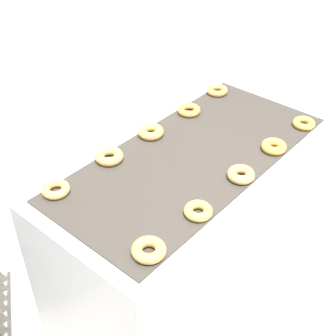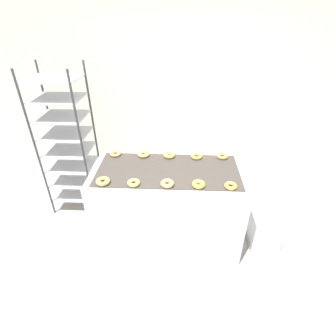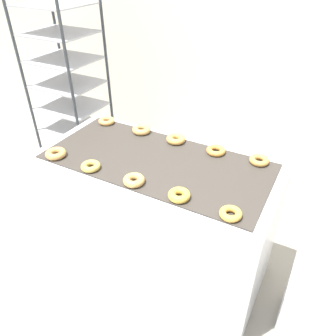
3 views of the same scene
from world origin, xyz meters
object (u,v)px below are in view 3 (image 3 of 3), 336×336
donut_far_left (141,130)px  donut_far_rightmost (259,160)px  donut_near_left (91,166)px  donut_far_center (176,139)px  donut_far_leftmost (107,121)px  donut_near_center (134,180)px  donut_near_leftmost (56,154)px  donut_far_right (216,151)px  donut_near_rightmost (231,214)px  fryer_machine (158,217)px  glaze_bin (310,307)px  baking_rack_cart (70,95)px  donut_near_right (179,195)px

donut_far_left → donut_far_rightmost: (0.84, 0.00, -0.00)m
donut_near_left → donut_far_center: (0.30, 0.53, 0.00)m
donut_far_rightmost → donut_far_leftmost: bearing=-180.0°
donut_near_center → donut_far_rightmost: bearing=43.7°
donut_near_leftmost → donut_far_right: (0.87, 0.51, -0.00)m
donut_near_rightmost → donut_far_leftmost: size_ratio=0.95×
fryer_machine → donut_far_center: 0.56m
glaze_bin → donut_far_left: 1.57m
donut_near_rightmost → donut_far_center: bearing=137.0°
fryer_machine → donut_near_leftmost: donut_near_leftmost is taller
baking_rack_cart → donut_near_rightmost: 2.01m
donut_near_right → donut_far_leftmost: bearing=148.5°
donut_near_center → donut_far_center: same height
baking_rack_cart → donut_far_rightmost: baking_rack_cart is taller
donut_far_right → donut_near_right: bearing=-90.5°
donut_far_leftmost → donut_far_left: bearing=-0.3°
donut_near_center → donut_far_rightmost: (0.56, 0.53, -0.00)m
donut_near_right → donut_far_right: bearing=89.5°
fryer_machine → donut_near_left: donut_near_left is taller
donut_far_rightmost → fryer_machine: bearing=-154.4°
donut_far_center → donut_far_right: 0.29m
baking_rack_cart → donut_far_left: baking_rack_cart is taller
donut_near_left → donut_far_rightmost: (0.86, 0.53, -0.00)m
donut_near_right → donut_far_rightmost: 0.60m
donut_far_right → donut_far_leftmost: bearing=179.0°
donut_near_leftmost → baking_rack_cart: bearing=127.8°
donut_far_leftmost → donut_near_left: bearing=-61.9°
donut_near_left → donut_near_center: 0.30m
donut_near_leftmost → donut_near_left: (0.28, -0.01, -0.00)m
fryer_machine → donut_near_center: donut_near_center is taller
baking_rack_cart → donut_near_right: 1.75m
donut_near_leftmost → donut_near_right: 0.86m
donut_near_left → donut_near_leftmost: bearing=178.7°
donut_near_center → donut_far_rightmost: size_ratio=1.02×
donut_near_center → donut_near_right: bearing=0.3°
donut_near_leftmost → donut_far_leftmost: size_ratio=1.08×
donut_far_leftmost → baking_rack_cart: bearing=153.6°
donut_near_left → donut_near_center: size_ratio=0.95×
donut_near_leftmost → glaze_bin: bearing=8.3°
baking_rack_cart → donut_far_center: baking_rack_cart is taller
donut_near_right → donut_near_rightmost: donut_near_right is taller
donut_near_rightmost → donut_far_left: donut_far_left is taller
fryer_machine → donut_far_center: donut_far_center is taller
fryer_machine → glaze_bin: bearing=-0.8°
donut_far_center → baking_rack_cart: bearing=164.9°
baking_rack_cart → donut_near_center: 1.51m
fryer_machine → glaze_bin: (1.07, -0.02, -0.27)m
fryer_machine → donut_far_center: size_ratio=11.88×
glaze_bin → donut_far_right: size_ratio=3.31×
donut_near_rightmost → donut_far_rightmost: 0.54m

